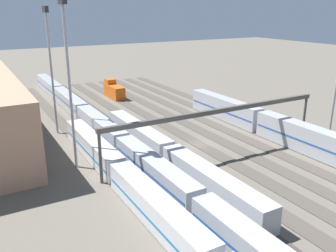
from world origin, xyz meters
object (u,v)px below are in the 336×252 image
train_on_track_8 (156,210)px  train_on_track_6 (169,155)px  train_on_track_1 (307,139)px  light_mast_1 (50,55)px  train_on_track_7 (119,141)px  light_mast_3 (68,64)px  signal_gantry (220,114)px  train_on_track_4 (114,90)px

train_on_track_8 → train_on_track_6: bearing=-34.9°
train_on_track_6 → train_on_track_1: 26.04m
train_on_track_1 → light_mast_1: (33.62, 37.44, 13.99)m
train_on_track_7 → train_on_track_8: bearing=168.4°
light_mast_3 → signal_gantry: light_mast_3 is taller
train_on_track_7 → signal_gantry: size_ratio=3.09×
train_on_track_8 → light_mast_1: light_mast_1 is taller
train_on_track_6 → train_on_track_7: bearing=26.3°
light_mast_1 → train_on_track_1: bearing=-131.9°
light_mast_1 → signal_gantry: 36.02m
train_on_track_8 → train_on_track_1: train_on_track_1 is taller
train_on_track_7 → signal_gantry: signal_gantry is taller
train_on_track_8 → light_mast_1: (40.68, 2.44, 14.60)m
train_on_track_1 → signal_gantry: 17.29m
train_on_track_4 → train_on_track_7: 43.20m
train_on_track_8 → light_mast_1: 43.29m
train_on_track_4 → light_mast_1: light_mast_1 is taller
train_on_track_8 → light_mast_3: (21.66, 3.80, 15.34)m
train_on_track_8 → train_on_track_1: 35.71m
train_on_track_6 → train_on_track_4: (50.61, -10.00, 0.14)m
train_on_track_6 → light_mast_3: light_mast_3 is taller
light_mast_1 → light_mast_3: bearing=175.9°
train_on_track_4 → signal_gantry: signal_gantry is taller
light_mast_3 → signal_gantry: bearing=-108.0°
train_on_track_8 → light_mast_3: size_ratio=2.62×
train_on_track_7 → light_mast_3: (-2.76, 8.80, 15.27)m
train_on_track_1 → light_mast_1: size_ratio=2.76×
train_on_track_7 → light_mast_1: bearing=24.6°
train_on_track_4 → train_on_track_6: bearing=168.8°
train_on_track_6 → train_on_track_4: train_on_track_4 is taller
light_mast_1 → train_on_track_8: bearing=-176.6°
train_on_track_8 → train_on_track_1: bearing=-78.6°
train_on_track_6 → light_mast_1: size_ratio=1.83×
train_on_track_6 → light_mast_1: bearing=25.3°
train_on_track_4 → signal_gantry: bearing=180.0°
train_on_track_6 → train_on_track_7: 11.27m
train_on_track_4 → train_on_track_1: (-57.87, -15.00, 0.45)m
train_on_track_4 → train_on_track_1: bearing=-165.5°
train_on_track_7 → light_mast_3: 17.84m
train_on_track_7 → signal_gantry: (-10.51, -15.00, 5.74)m
train_on_track_4 → signal_gantry: 51.33m
train_on_track_7 → light_mast_1: 23.05m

